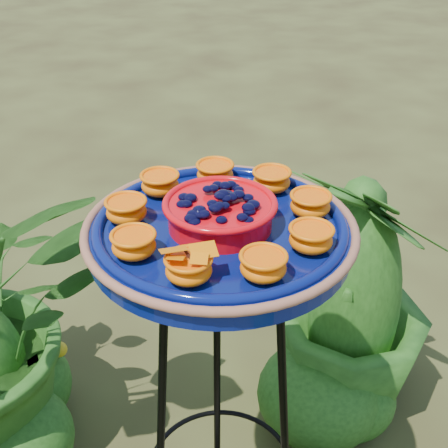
# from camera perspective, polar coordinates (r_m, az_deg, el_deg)

# --- Properties ---
(tripod_stand) EXTENTS (0.40, 0.41, 0.99)m
(tripod_stand) POSITION_cam_1_polar(r_m,az_deg,el_deg) (1.46, -0.30, -15.05)
(tripod_stand) COLOR black
(tripod_stand) RESTS_ON ground
(feeder_dish) EXTENTS (0.55, 0.55, 0.12)m
(feeder_dish) POSITION_cam_1_polar(r_m,az_deg,el_deg) (1.19, -0.36, -0.29)
(feeder_dish) COLOR #071151
(feeder_dish) RESTS_ON tripod_stand
(shrub_back_right) EXTENTS (0.71, 0.71, 0.90)m
(shrub_back_right) POSITION_cam_1_polar(r_m,az_deg,el_deg) (2.03, 11.90, -6.37)
(shrub_back_right) COLOR #1C4412
(shrub_back_right) RESTS_ON ground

